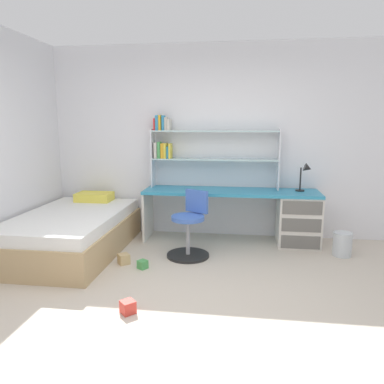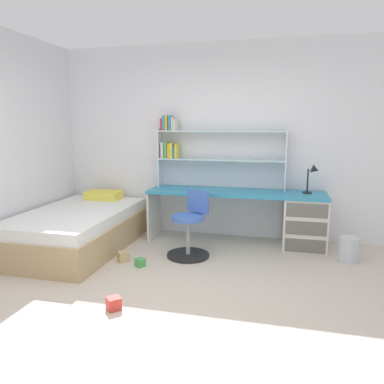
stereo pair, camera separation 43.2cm
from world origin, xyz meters
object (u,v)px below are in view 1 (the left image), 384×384
object	(u,v)px
toy_block_natural_0	(124,259)
desk	(278,214)
bed_platform	(72,232)
bookshelf_hutch	(196,146)
toy_block_red_1	(128,307)
desk_lamp	(306,173)
toy_block_green_2	(143,264)
swivel_chair	(189,231)
waste_bin	(342,244)

from	to	relation	value
toy_block_natural_0	desk	bearing A→B (deg)	29.14
desk	bed_platform	distance (m)	2.70
bed_platform	toy_block_natural_0	world-z (taller)	bed_platform
bookshelf_hutch	toy_block_natural_0	size ratio (longest dim) A/B	15.05
toy_block_natural_0	bookshelf_hutch	bearing A→B (deg)	59.93
bookshelf_hutch	toy_block_natural_0	bearing A→B (deg)	-120.07
bed_platform	toy_block_red_1	world-z (taller)	bed_platform
desk	desk_lamp	xyz separation A→B (m)	(0.34, 0.04, 0.56)
bed_platform	desk_lamp	bearing A→B (deg)	13.95
toy_block_red_1	bed_platform	bearing A→B (deg)	129.72
desk	toy_block_natural_0	distance (m)	2.13
desk	toy_block_red_1	xyz separation A→B (m)	(-1.44, -2.10, -0.35)
desk_lamp	bookshelf_hutch	bearing A→B (deg)	174.58
desk	toy_block_green_2	xyz separation A→B (m)	(-1.58, -1.13, -0.36)
bed_platform	toy_block_green_2	distance (m)	1.14
bed_platform	toy_block_green_2	bearing A→B (deg)	-22.75
bed_platform	toy_block_green_2	xyz separation A→B (m)	(1.03, -0.43, -0.21)
desk	toy_block_green_2	bearing A→B (deg)	-144.51
toy_block_green_2	toy_block_red_1	bearing A→B (deg)	-81.79
desk	toy_block_red_1	distance (m)	2.57
swivel_chair	waste_bin	bearing A→B (deg)	7.97
desk_lamp	desk	bearing A→B (deg)	-173.67
bookshelf_hutch	waste_bin	bearing A→B (deg)	-16.79
bed_platform	waste_bin	size ratio (longest dim) A/B	6.86
toy_block_natural_0	toy_block_red_1	xyz separation A→B (m)	(0.39, -1.08, -0.00)
toy_block_natural_0	swivel_chair	bearing A→B (deg)	27.22
toy_block_red_1	toy_block_green_2	size ratio (longest dim) A/B	1.17
desk_lamp	bed_platform	world-z (taller)	desk_lamp
waste_bin	toy_block_green_2	xyz separation A→B (m)	(-2.33, -0.73, -0.10)
toy_block_natural_0	toy_block_red_1	world-z (taller)	toy_block_natural_0
desk_lamp	toy_block_green_2	xyz separation A→B (m)	(-1.92, -1.16, -0.92)
swivel_chair	waste_bin	size ratio (longest dim) A/B	2.74
toy_block_red_1	toy_block_green_2	xyz separation A→B (m)	(-0.14, 0.98, -0.01)
toy_block_natural_0	toy_block_green_2	bearing A→B (deg)	-22.54
bookshelf_hutch	waste_bin	world-z (taller)	bookshelf_hutch
bed_platform	waste_bin	distance (m)	3.37
toy_block_green_2	bed_platform	bearing A→B (deg)	157.25
bookshelf_hutch	swivel_chair	distance (m)	1.29
waste_bin	toy_block_red_1	distance (m)	2.78
waste_bin	toy_block_natural_0	bearing A→B (deg)	-166.28
bed_platform	toy_block_green_2	size ratio (longest dim) A/B	21.26
bookshelf_hutch	toy_block_green_2	size ratio (longest dim) A/B	18.79
bookshelf_hutch	toy_block_natural_0	xyz separation A→B (m)	(-0.69, -1.20, -1.24)
toy_block_red_1	waste_bin	bearing A→B (deg)	38.06
bookshelf_hutch	desk_lamp	xyz separation A→B (m)	(1.48, -0.14, -0.33)
desk	toy_block_red_1	bearing A→B (deg)	-124.36
desk	desk_lamp	distance (m)	0.66
bookshelf_hutch	toy_block_red_1	size ratio (longest dim) A/B	16.00
bed_platform	toy_block_red_1	size ratio (longest dim) A/B	18.11
bed_platform	bookshelf_hutch	bearing A→B (deg)	30.66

